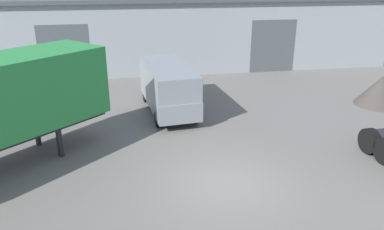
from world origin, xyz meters
TOP-DOWN VIEW (x-y plane):
  - ground_plane at (0.00, 0.00)m, footprint 60.00×60.00m
  - warehouse_building at (0.00, 18.30)m, footprint 32.17×9.12m
  - delivery_van_grey at (-1.10, 7.11)m, footprint 2.53×5.53m
  - gravel_pile at (10.08, 6.35)m, footprint 2.49×2.49m

SIDE VIEW (x-z plane):
  - ground_plane at x=0.00m, z-range 0.00..0.00m
  - gravel_pile at x=10.08m, z-range 0.00..1.59m
  - delivery_van_grey at x=-1.10m, z-range 0.12..2.49m
  - warehouse_building at x=0.00m, z-range 0.01..5.04m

